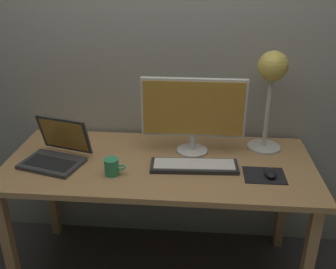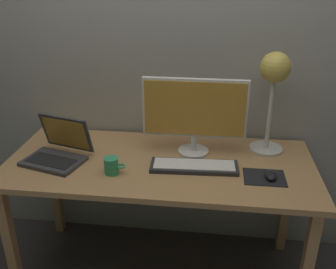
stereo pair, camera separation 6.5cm
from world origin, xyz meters
name	(u,v)px [view 1 (the left image)]	position (x,y,z in m)	size (l,w,h in m)	color
back_wall	(166,39)	(0.00, 0.40, 1.30)	(4.80, 0.06, 2.60)	#9E998E
desk	(159,175)	(0.00, 0.00, 0.66)	(1.60, 0.70, 0.74)	tan
monitor	(193,111)	(0.17, 0.12, 0.98)	(0.55, 0.17, 0.42)	silver
keyboard_main	(194,166)	(0.18, -0.05, 0.75)	(0.45, 0.16, 0.03)	#28282B
laptop	(58,149)	(-0.53, -0.03, 0.80)	(0.35, 0.33, 0.22)	#38383A
desk_lamp	(272,78)	(0.56, 0.20, 1.14)	(0.18, 0.18, 0.54)	beige
mousepad	(264,175)	(0.53, -0.10, 0.74)	(0.20, 0.16, 0.00)	black
mouse	(270,173)	(0.55, -0.11, 0.76)	(0.06, 0.10, 0.03)	black
coffee_mug	(112,167)	(-0.21, -0.15, 0.78)	(0.11, 0.07, 0.08)	#339966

